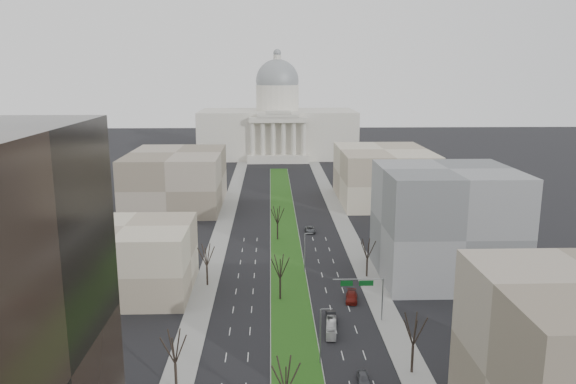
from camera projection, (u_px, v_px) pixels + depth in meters
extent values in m
plane|color=black|center=(285.00, 240.00, 149.89)|extent=(600.00, 600.00, 0.00)
cube|color=#999993|center=(285.00, 241.00, 148.90)|extent=(8.00, 222.00, 0.15)
cube|color=#124412|center=(285.00, 240.00, 148.88)|extent=(7.70, 221.70, 0.06)
cube|color=gray|center=(210.00, 273.00, 124.92)|extent=(5.00, 330.00, 0.15)
cube|color=gray|center=(366.00, 272.00, 125.99)|extent=(5.00, 330.00, 0.15)
cube|color=beige|center=(278.00, 133.00, 293.85)|extent=(80.00, 40.00, 24.00)
cube|color=beige|center=(278.00, 159.00, 273.51)|extent=(30.00, 6.00, 4.00)
cube|color=beige|center=(278.00, 120.00, 269.47)|extent=(28.00, 5.00, 2.50)
cube|color=beige|center=(278.00, 116.00, 269.05)|extent=(20.00, 5.00, 1.80)
cube|color=beige|center=(278.00, 112.00, 268.71)|extent=(12.00, 5.00, 1.60)
cylinder|color=beige|center=(277.00, 99.00, 290.03)|extent=(22.00, 22.00, 14.00)
sphere|color=gray|center=(277.00, 81.00, 288.11)|extent=(22.00, 22.00, 22.00)
cylinder|color=beige|center=(277.00, 59.00, 285.78)|extent=(4.00, 4.00, 4.00)
sphere|color=gray|center=(277.00, 53.00, 285.14)|extent=(4.00, 4.00, 4.00)
cylinder|color=beige|center=(252.00, 139.00, 271.00)|extent=(2.00, 2.00, 16.00)
cylinder|color=beige|center=(263.00, 139.00, 271.15)|extent=(2.00, 2.00, 16.00)
cylinder|color=beige|center=(273.00, 139.00, 271.31)|extent=(2.00, 2.00, 16.00)
cylinder|color=beige|center=(283.00, 139.00, 271.46)|extent=(2.00, 2.00, 16.00)
cylinder|color=beige|center=(294.00, 139.00, 271.61)|extent=(2.00, 2.00, 16.00)
cylinder|color=beige|center=(304.00, 138.00, 271.77)|extent=(2.00, 2.00, 16.00)
cube|color=tan|center=(126.00, 259.00, 113.21)|extent=(26.00, 22.00, 14.00)
cube|color=slate|center=(446.00, 223.00, 121.04)|extent=(28.00, 26.00, 24.00)
cube|color=gray|center=(177.00, 179.00, 185.98)|extent=(30.00, 40.00, 18.00)
cube|color=tan|center=(383.00, 175.00, 193.00)|extent=(30.00, 40.00, 18.00)
cylinder|color=black|center=(176.00, 378.00, 78.58)|extent=(0.40, 0.40, 4.32)
cylinder|color=black|center=(207.00, 276.00, 117.66)|extent=(0.40, 0.40, 4.22)
cylinder|color=black|center=(412.00, 359.00, 83.53)|extent=(0.40, 0.40, 4.42)
cylinder|color=black|center=(367.00, 268.00, 122.64)|extent=(0.40, 0.40, 4.03)
cylinder|color=black|center=(280.00, 289.00, 110.30)|extent=(0.40, 0.40, 4.32)
cylinder|color=black|center=(278.00, 232.00, 149.37)|extent=(0.40, 0.40, 4.32)
cylinder|color=gray|center=(320.00, 337.00, 85.56)|extent=(0.20, 0.20, 9.00)
cylinder|color=gray|center=(327.00, 309.00, 84.61)|extent=(1.80, 0.12, 0.12)
cylinder|color=gray|center=(305.00, 253.00, 124.63)|extent=(0.20, 0.20, 9.00)
cylinder|color=gray|center=(309.00, 234.00, 123.68)|extent=(1.80, 0.12, 0.12)
cylinder|color=gray|center=(382.00, 300.00, 100.70)|extent=(0.24, 0.24, 8.00)
cylinder|color=gray|center=(358.00, 279.00, 99.72)|extent=(9.00, 0.18, 0.18)
cube|color=#0C591E|center=(366.00, 283.00, 100.01)|extent=(2.60, 0.08, 1.00)
cube|color=#0C591E|center=(347.00, 283.00, 99.90)|extent=(2.20, 0.08, 1.00)
imported|color=#4C4C53|center=(363.00, 378.00, 81.20)|extent=(1.75, 4.15, 1.40)
imported|color=black|center=(331.00, 317.00, 101.36)|extent=(1.76, 4.59, 1.49)
imported|color=#65130D|center=(352.00, 297.00, 110.03)|extent=(3.07, 5.80, 1.60)
imported|color=#4E5156|center=(310.00, 229.00, 156.94)|extent=(2.75, 5.57, 1.52)
imported|color=white|center=(331.00, 328.00, 96.46)|extent=(2.50, 7.37, 2.01)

